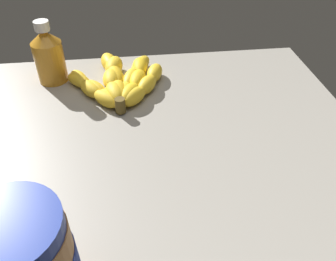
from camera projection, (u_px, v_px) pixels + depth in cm
name	position (u px, v px, depth cm)	size (l,w,h in cm)	color
ground_plane	(159.00, 152.00, 61.22)	(75.37, 68.25, 3.14)	gray
banana_bunch	(119.00, 81.00, 73.69)	(22.21, 22.87, 3.76)	yellow
honey_bottle	(49.00, 55.00, 73.64)	(6.31, 6.31, 13.48)	orange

